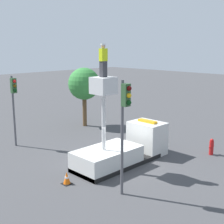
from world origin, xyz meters
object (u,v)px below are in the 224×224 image
tree_left_bg (84,84)px  traffic_light_across (14,97)px  fire_hydrant (211,147)px  traffic_light_pole (125,116)px  traffic_cone_rear (67,178)px  worker (103,60)px  bucket_truck (123,148)px

tree_left_bg → traffic_light_across: bearing=-172.0°
traffic_light_across → fire_hydrant: size_ratio=4.59×
traffic_light_pole → traffic_light_across: (0.06, 10.23, -0.35)m
traffic_cone_rear → tree_left_bg: tree_left_bg is taller
worker → fire_hydrant: size_ratio=1.64×
worker → traffic_cone_rear: bearing=-179.0°
fire_hydrant → traffic_cone_rear: (-9.19, 3.07, -0.22)m
worker → traffic_light_across: bearing=100.9°
bucket_truck → traffic_light_across: 8.33m
bucket_truck → worker: 5.45m
traffic_light_across → traffic_light_pole: bearing=-90.3°
tree_left_bg → traffic_cone_rear: bearing=-134.6°
bucket_truck → fire_hydrant: 5.85m
traffic_light_pole → tree_left_bg: (7.08, 11.22, -0.18)m
traffic_cone_rear → worker: bearing=1.0°
worker → fire_hydrant: 9.16m
bucket_truck → fire_hydrant: bearing=-32.2°
traffic_light_across → tree_left_bg: bearing=8.0°
bucket_truck → tree_left_bg: bearing=64.3°
traffic_light_pole → fire_hydrant: traffic_light_pole is taller
traffic_cone_rear → tree_left_bg: 12.21m
traffic_light_across → tree_left_bg: size_ratio=0.97×
traffic_cone_rear → tree_left_bg: (8.25, 8.36, 3.34)m
worker → traffic_cone_rear: (-2.64, -0.05, -5.81)m
traffic_light_pole → traffic_cone_rear: size_ratio=8.46×
bucket_truck → traffic_cone_rear: 4.30m
bucket_truck → tree_left_bg: 9.62m
fire_hydrant → bucket_truck: bearing=147.8°
tree_left_bg → fire_hydrant: bearing=-85.3°
worker → traffic_light_across: size_ratio=0.36×
traffic_light_pole → tree_left_bg: bearing=57.8°
tree_left_bg → worker: bearing=-124.0°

